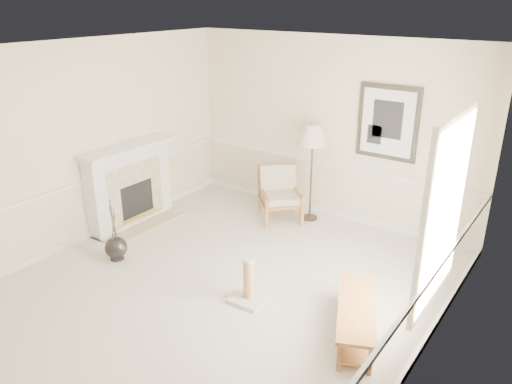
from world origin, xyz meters
TOP-DOWN VIEW (x-y plane):
  - ground at (0.00, 0.00)m, footprint 5.50×5.50m
  - room at (0.14, 0.08)m, footprint 5.04×5.54m
  - fireplace at (-2.34, 0.60)m, footprint 0.64×1.64m
  - floor_vase at (-1.62, -0.34)m, footprint 0.31×0.31m
  - armchair at (-0.55, 2.16)m, footprint 0.94×0.94m
  - floor_lamp at (-0.11, 2.40)m, footprint 0.53×0.53m
  - bench at (1.80, 0.04)m, footprint 0.89×1.34m
  - scratching_post at (0.48, -0.10)m, footprint 0.43×0.43m

SIDE VIEW (x-z plane):
  - ground at x=0.00m, z-range 0.00..0.00m
  - floor_vase at x=-1.62m, z-range -0.29..0.62m
  - scratching_post at x=0.48m, z-range -0.11..0.47m
  - bench at x=1.80m, z-range 0.06..0.43m
  - armchair at x=-0.55m, z-range 0.03..0.89m
  - fireplace at x=-2.34m, z-range -0.01..1.30m
  - floor_lamp at x=-0.11m, z-range 0.59..2.17m
  - room at x=0.14m, z-range 0.41..3.33m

